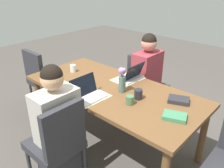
# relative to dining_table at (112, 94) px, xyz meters

# --- Properties ---
(ground_plane) EXTENTS (10.00, 10.00, 0.00)m
(ground_plane) POSITION_rel_dining_table_xyz_m (0.00, 0.00, -0.65)
(ground_plane) COLOR #4C4742
(dining_table) EXTENTS (2.01, 0.93, 0.72)m
(dining_table) POSITION_rel_dining_table_xyz_m (0.00, 0.00, 0.00)
(dining_table) COLOR brown
(dining_table) RESTS_ON ground_plane
(chair_far_left_near) EXTENTS (0.44, 0.44, 0.90)m
(chair_far_left_near) POSITION_rel_dining_table_xyz_m (-0.12, 0.80, -0.15)
(chair_far_left_near) COLOR #2D2D33
(chair_far_left_near) RESTS_ON ground_plane
(person_far_left_near) EXTENTS (0.36, 0.40, 1.19)m
(person_far_left_near) POSITION_rel_dining_table_xyz_m (-0.05, 0.74, -0.12)
(person_far_left_near) COLOR #2D2D33
(person_far_left_near) RESTS_ON ground_plane
(chair_near_left_mid) EXTENTS (0.44, 0.44, 0.90)m
(chair_near_left_mid) POSITION_rel_dining_table_xyz_m (0.05, -0.78, -0.15)
(chair_near_left_mid) COLOR #2D2D33
(chair_near_left_mid) RESTS_ON ground_plane
(person_near_left_mid) EXTENTS (0.36, 0.40, 1.19)m
(person_near_left_mid) POSITION_rel_dining_table_xyz_m (-0.02, -0.72, -0.12)
(person_near_left_mid) COLOR #2D2D33
(person_near_left_mid) RESTS_ON ground_plane
(chair_head_left_right_near) EXTENTS (0.44, 0.44, 0.90)m
(chair_head_left_right_near) POSITION_rel_dining_table_xyz_m (-1.32, -0.08, -0.15)
(chair_head_left_right_near) COLOR #2D2D33
(chair_head_left_right_near) RESTS_ON ground_plane
(flower_vase) EXTENTS (0.09, 0.09, 0.28)m
(flower_vase) POSITION_rel_dining_table_xyz_m (0.14, 0.01, 0.23)
(flower_vase) COLOR #4C6B60
(flower_vase) RESTS_ON dining_table
(placemat_far_left_near) EXTENTS (0.29, 0.38, 0.00)m
(placemat_far_left_near) POSITION_rel_dining_table_xyz_m (-0.02, 0.31, 0.08)
(placemat_far_left_near) COLOR beige
(placemat_far_left_near) RESTS_ON dining_table
(placemat_near_left_mid) EXTENTS (0.27, 0.37, 0.00)m
(placemat_near_left_mid) POSITION_rel_dining_table_xyz_m (-0.01, -0.31, 0.08)
(placemat_near_left_mid) COLOR beige
(placemat_near_left_mid) RESTS_ON dining_table
(laptop_near_left_mid) EXTENTS (0.22, 0.32, 0.21)m
(laptop_near_left_mid) POSITION_rel_dining_table_xyz_m (-0.03, -0.33, 0.12)
(laptop_near_left_mid) COLOR silver
(laptop_near_left_mid) RESTS_ON dining_table
(laptop_far_left_near) EXTENTS (0.22, 0.32, 0.20)m
(laptop_far_left_near) POSITION_rel_dining_table_xyz_m (0.00, 0.33, 0.12)
(laptop_far_left_near) COLOR silver
(laptop_far_left_near) RESTS_ON dining_table
(coffee_mug_near_left) EXTENTS (0.08, 0.08, 0.10)m
(coffee_mug_near_left) POSITION_rel_dining_table_xyz_m (0.36, 0.00, 0.13)
(coffee_mug_near_left) COLOR #232328
(coffee_mug_near_left) RESTS_ON dining_table
(coffee_mug_near_right) EXTENTS (0.08, 0.08, 0.09)m
(coffee_mug_near_right) POSITION_rel_dining_table_xyz_m (0.36, -0.14, 0.12)
(coffee_mug_near_right) COLOR #47704C
(coffee_mug_near_right) RESTS_ON dining_table
(coffee_mug_centre_left) EXTENTS (0.07, 0.07, 0.09)m
(coffee_mug_centre_left) POSITION_rel_dining_table_xyz_m (-0.69, 0.01, 0.12)
(coffee_mug_centre_left) COLOR white
(coffee_mug_centre_left) RESTS_ON dining_table
(book_red_cover) EXTENTS (0.24, 0.21, 0.04)m
(book_red_cover) POSITION_rel_dining_table_xyz_m (0.69, 0.22, 0.10)
(book_red_cover) COLOR #28282D
(book_red_cover) RESTS_ON dining_table
(book_blue_cover) EXTENTS (0.24, 0.20, 0.04)m
(book_blue_cover) POSITION_rel_dining_table_xyz_m (0.80, -0.07, 0.09)
(book_blue_cover) COLOR #3D7F56
(book_blue_cover) RESTS_ON dining_table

